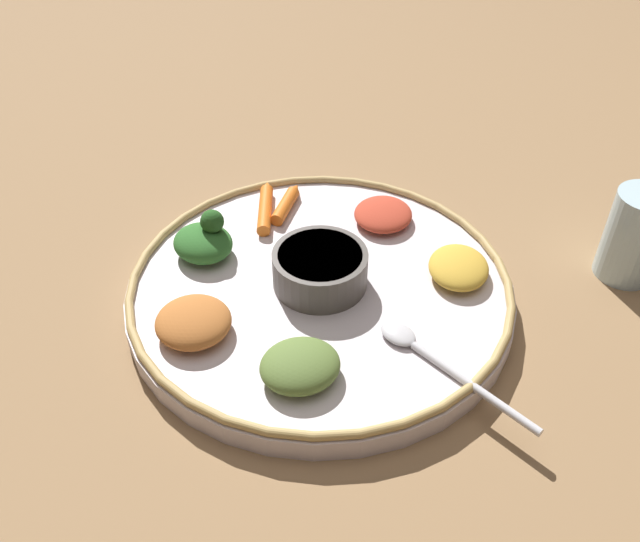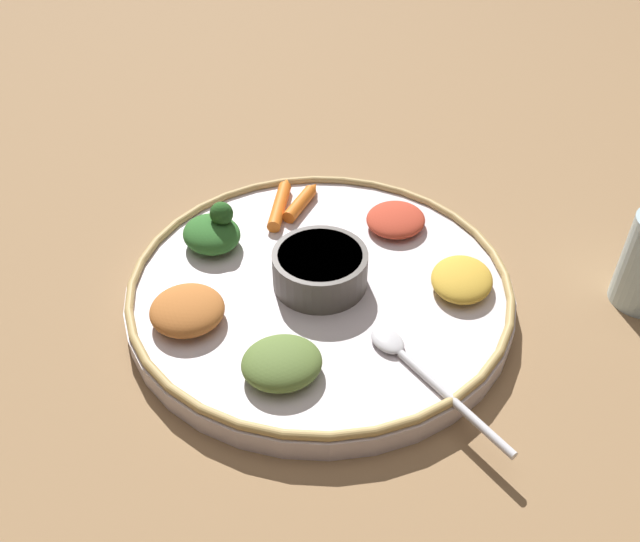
{
  "view_description": "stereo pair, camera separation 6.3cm",
  "coord_description": "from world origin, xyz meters",
  "px_view_note": "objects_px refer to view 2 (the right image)",
  "views": [
    {
      "loc": [
        -0.47,
        -0.11,
        0.44
      ],
      "look_at": [
        0.0,
        0.0,
        0.04
      ],
      "focal_mm": 37.89,
      "sensor_mm": 36.0,
      "label": 1
    },
    {
      "loc": [
        -0.45,
        -0.17,
        0.44
      ],
      "look_at": [
        0.0,
        0.0,
        0.04
      ],
      "focal_mm": 37.89,
      "sensor_mm": 36.0,
      "label": 2
    }
  ],
  "objects_px": {
    "spoon": "(416,367)",
    "carrot_outer": "(280,203)",
    "center_bowl": "(320,267)",
    "carrot_near_spoon": "(302,201)",
    "greens_pile": "(213,230)"
  },
  "relations": [
    {
      "from": "greens_pile",
      "to": "carrot_outer",
      "type": "xyz_separation_m",
      "value": [
        0.08,
        -0.04,
        -0.01
      ]
    },
    {
      "from": "greens_pile",
      "to": "center_bowl",
      "type": "bearing_deg",
      "value": -99.12
    },
    {
      "from": "spoon",
      "to": "greens_pile",
      "type": "bearing_deg",
      "value": 67.94
    },
    {
      "from": "center_bowl",
      "to": "carrot_near_spoon",
      "type": "bearing_deg",
      "value": 28.89
    },
    {
      "from": "center_bowl",
      "to": "spoon",
      "type": "height_order",
      "value": "center_bowl"
    },
    {
      "from": "center_bowl",
      "to": "spoon",
      "type": "xyz_separation_m",
      "value": [
        -0.07,
        -0.11,
        -0.02
      ]
    },
    {
      "from": "spoon",
      "to": "carrot_outer",
      "type": "xyz_separation_m",
      "value": [
        0.18,
        0.19,
        0.0
      ]
    },
    {
      "from": "center_bowl",
      "to": "carrot_near_spoon",
      "type": "relative_size",
      "value": 1.23
    },
    {
      "from": "carrot_outer",
      "to": "carrot_near_spoon",
      "type": "bearing_deg",
      "value": -61.38
    },
    {
      "from": "center_bowl",
      "to": "carrot_outer",
      "type": "xyz_separation_m",
      "value": [
        0.1,
        0.08,
        -0.01
      ]
    },
    {
      "from": "spoon",
      "to": "carrot_outer",
      "type": "bearing_deg",
      "value": 47.89
    },
    {
      "from": "center_bowl",
      "to": "spoon",
      "type": "distance_m",
      "value": 0.14
    },
    {
      "from": "spoon",
      "to": "carrot_near_spoon",
      "type": "distance_m",
      "value": 0.26
    },
    {
      "from": "spoon",
      "to": "carrot_near_spoon",
      "type": "xyz_separation_m",
      "value": [
        0.19,
        0.17,
        0.0
      ]
    },
    {
      "from": "carrot_near_spoon",
      "to": "greens_pile",
      "type": "bearing_deg",
      "value": 147.89
    }
  ]
}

